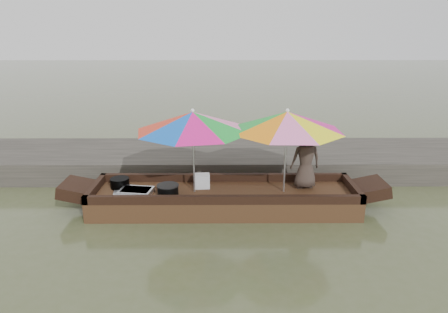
{
  "coord_description": "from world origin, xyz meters",
  "views": [
    {
      "loc": [
        -0.04,
        -6.85,
        3.19
      ],
      "look_at": [
        0.0,
        0.1,
        1.0
      ],
      "focal_mm": 32.0,
      "sensor_mm": 36.0,
      "label": 1
    }
  ],
  "objects_px": {
    "cooking_pot": "(120,183)",
    "boat_hull": "(224,200)",
    "tray_scallop": "(130,195)",
    "umbrella_bow": "(194,152)",
    "umbrella_stern": "(285,151)",
    "vendor": "(306,159)",
    "supply_bag": "(202,181)",
    "tray_crayfish": "(136,192)",
    "charcoal_grill": "(168,190)"
  },
  "relations": [
    {
      "from": "cooking_pot",
      "to": "umbrella_stern",
      "type": "height_order",
      "value": "umbrella_stern"
    },
    {
      "from": "tray_crayfish",
      "to": "supply_bag",
      "type": "height_order",
      "value": "supply_bag"
    },
    {
      "from": "boat_hull",
      "to": "tray_crayfish",
      "type": "height_order",
      "value": "tray_crayfish"
    },
    {
      "from": "tray_crayfish",
      "to": "charcoal_grill",
      "type": "xyz_separation_m",
      "value": [
        0.59,
        -0.05,
        0.04
      ]
    },
    {
      "from": "cooking_pot",
      "to": "boat_hull",
      "type": "bearing_deg",
      "value": -6.11
    },
    {
      "from": "tray_scallop",
      "to": "umbrella_bow",
      "type": "relative_size",
      "value": 0.28
    },
    {
      "from": "cooking_pot",
      "to": "supply_bag",
      "type": "xyz_separation_m",
      "value": [
        1.56,
        -0.0,
        0.04
      ]
    },
    {
      "from": "tray_scallop",
      "to": "umbrella_bow",
      "type": "xyz_separation_m",
      "value": [
        1.15,
        0.23,
        0.74
      ]
    },
    {
      "from": "umbrella_bow",
      "to": "umbrella_stern",
      "type": "bearing_deg",
      "value": 0.0
    },
    {
      "from": "supply_bag",
      "to": "vendor",
      "type": "relative_size",
      "value": 0.25
    },
    {
      "from": "umbrella_bow",
      "to": "umbrella_stern",
      "type": "distance_m",
      "value": 1.65
    },
    {
      "from": "tray_scallop",
      "to": "umbrella_stern",
      "type": "bearing_deg",
      "value": 4.65
    },
    {
      "from": "charcoal_grill",
      "to": "umbrella_stern",
      "type": "bearing_deg",
      "value": 4.12
    },
    {
      "from": "vendor",
      "to": "umbrella_bow",
      "type": "xyz_separation_m",
      "value": [
        -2.07,
        -0.21,
        0.21
      ]
    },
    {
      "from": "umbrella_stern",
      "to": "cooking_pot",
      "type": "bearing_deg",
      "value": 176.07
    },
    {
      "from": "cooking_pot",
      "to": "charcoal_grill",
      "type": "height_order",
      "value": "cooking_pot"
    },
    {
      "from": "cooking_pot",
      "to": "umbrella_bow",
      "type": "xyz_separation_m",
      "value": [
        1.43,
        -0.21,
        0.68
      ]
    },
    {
      "from": "boat_hull",
      "to": "umbrella_stern",
      "type": "relative_size",
      "value": 2.39
    },
    {
      "from": "vendor",
      "to": "umbrella_bow",
      "type": "relative_size",
      "value": 0.55
    },
    {
      "from": "tray_crayfish",
      "to": "supply_bag",
      "type": "xyz_separation_m",
      "value": [
        1.19,
        0.31,
        0.09
      ]
    },
    {
      "from": "umbrella_bow",
      "to": "umbrella_stern",
      "type": "xyz_separation_m",
      "value": [
        1.65,
        0.0,
        0.0
      ]
    },
    {
      "from": "vendor",
      "to": "umbrella_stern",
      "type": "relative_size",
      "value": 0.56
    },
    {
      "from": "tray_crayfish",
      "to": "supply_bag",
      "type": "bearing_deg",
      "value": 14.63
    },
    {
      "from": "charcoal_grill",
      "to": "vendor",
      "type": "height_order",
      "value": "vendor"
    },
    {
      "from": "tray_crayfish",
      "to": "tray_scallop",
      "type": "relative_size",
      "value": 1.0
    },
    {
      "from": "supply_bag",
      "to": "vendor",
      "type": "xyz_separation_m",
      "value": [
        1.94,
        0.0,
        0.43
      ]
    },
    {
      "from": "boat_hull",
      "to": "charcoal_grill",
      "type": "bearing_deg",
      "value": -171.46
    },
    {
      "from": "supply_bag",
      "to": "tray_scallop",
      "type": "bearing_deg",
      "value": -161.16
    },
    {
      "from": "tray_crayfish",
      "to": "vendor",
      "type": "height_order",
      "value": "vendor"
    },
    {
      "from": "boat_hull",
      "to": "umbrella_stern",
      "type": "xyz_separation_m",
      "value": [
        1.11,
        0.0,
        0.95
      ]
    },
    {
      "from": "boat_hull",
      "to": "umbrella_stern",
      "type": "distance_m",
      "value": 1.46
    },
    {
      "from": "tray_crayfish",
      "to": "charcoal_grill",
      "type": "bearing_deg",
      "value": -5.03
    },
    {
      "from": "boat_hull",
      "to": "umbrella_stern",
      "type": "bearing_deg",
      "value": 0.0
    },
    {
      "from": "cooking_pot",
      "to": "charcoal_grill",
      "type": "relative_size",
      "value": 0.94
    },
    {
      "from": "tray_crayfish",
      "to": "cooking_pot",
      "type": "bearing_deg",
      "value": 139.78
    },
    {
      "from": "cooking_pot",
      "to": "tray_scallop",
      "type": "xyz_separation_m",
      "value": [
        0.28,
        -0.44,
        -0.06
      ]
    },
    {
      "from": "cooking_pot",
      "to": "vendor",
      "type": "bearing_deg",
      "value": 0.05
    },
    {
      "from": "charcoal_grill",
      "to": "tray_scallop",
      "type": "bearing_deg",
      "value": -173.69
    },
    {
      "from": "tray_scallop",
      "to": "umbrella_stern",
      "type": "height_order",
      "value": "umbrella_stern"
    },
    {
      "from": "tray_scallop",
      "to": "umbrella_bow",
      "type": "bearing_deg",
      "value": 11.22
    },
    {
      "from": "tray_crayfish",
      "to": "umbrella_stern",
      "type": "height_order",
      "value": "umbrella_stern"
    },
    {
      "from": "tray_crayfish",
      "to": "umbrella_bow",
      "type": "height_order",
      "value": "umbrella_bow"
    },
    {
      "from": "tray_scallop",
      "to": "cooking_pot",
      "type": "bearing_deg",
      "value": 122.21
    },
    {
      "from": "boat_hull",
      "to": "charcoal_grill",
      "type": "distance_m",
      "value": 1.06
    },
    {
      "from": "boat_hull",
      "to": "tray_scallop",
      "type": "xyz_separation_m",
      "value": [
        -1.7,
        -0.23,
        0.21
      ]
    },
    {
      "from": "tray_scallop",
      "to": "umbrella_stern",
      "type": "distance_m",
      "value": 2.91
    },
    {
      "from": "umbrella_stern",
      "to": "supply_bag",
      "type": "bearing_deg",
      "value": 172.11
    },
    {
      "from": "tray_scallop",
      "to": "vendor",
      "type": "bearing_deg",
      "value": 7.82
    },
    {
      "from": "cooking_pot",
      "to": "umbrella_stern",
      "type": "xyz_separation_m",
      "value": [
        3.08,
        -0.21,
        0.68
      ]
    },
    {
      "from": "cooking_pot",
      "to": "umbrella_bow",
      "type": "relative_size",
      "value": 0.17
    }
  ]
}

